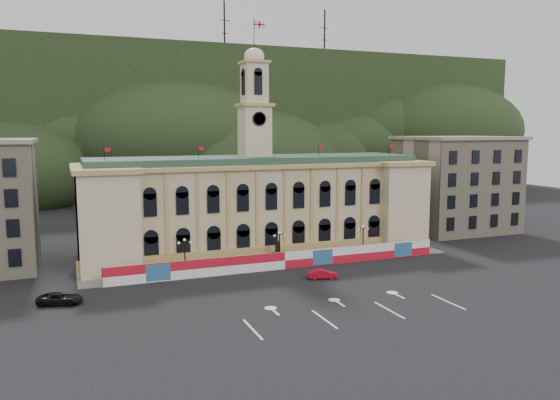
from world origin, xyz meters
name	(u,v)px	position (x,y,z in m)	size (l,w,h in m)	color
ground	(332,299)	(0.00, 0.00, 0.00)	(260.00, 260.00, 0.00)	black
lane_markings	(353,312)	(0.00, -5.00, 0.00)	(26.00, 10.00, 0.02)	white
hill_ridge	(160,131)	(0.03, 121.99, 19.48)	(230.00, 80.00, 64.00)	black
city_hall	(256,204)	(0.00, 27.63, 7.85)	(56.20, 17.60, 37.10)	#CBB892
side_building_right	(456,184)	(43.00, 30.93, 9.33)	(21.00, 17.00, 18.60)	#BDB092
hoarding_fence	(285,260)	(0.06, 15.07, 1.25)	(50.00, 0.44, 2.50)	red
pavement	(278,264)	(0.00, 17.75, 0.08)	(56.00, 5.50, 0.16)	slate
statue	(277,256)	(0.00, 18.00, 1.19)	(1.40, 1.40, 3.72)	#595651
lamp_left	(185,253)	(-14.00, 17.00, 3.07)	(1.96, 0.44, 5.15)	black
lamp_center	(280,245)	(0.00, 17.00, 3.07)	(1.96, 0.44, 5.15)	black
lamp_right	(363,238)	(14.00, 17.00, 3.07)	(1.96, 0.44, 5.15)	black
red_sedan	(322,274)	(2.76, 8.37, 0.66)	(4.17, 2.07, 1.31)	#A50B1C
black_suv	(60,299)	(-30.00, 9.55, 0.70)	(5.47, 3.58, 1.40)	black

